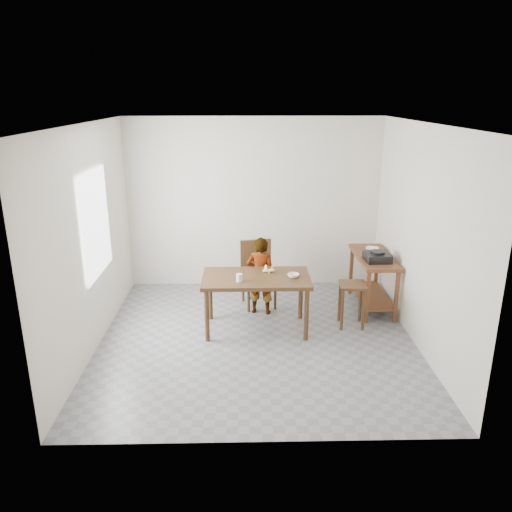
{
  "coord_description": "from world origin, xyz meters",
  "views": [
    {
      "loc": [
        -0.14,
        -5.79,
        3.02
      ],
      "look_at": [
        0.0,
        0.4,
        1.0
      ],
      "focal_mm": 35.0,
      "sensor_mm": 36.0,
      "label": 1
    }
  ],
  "objects_px": {
    "dining_chair": "(259,275)",
    "stool": "(352,305)",
    "child": "(261,276)",
    "dining_table": "(256,303)",
    "prep_counter": "(372,281)"
  },
  "relations": [
    {
      "from": "child",
      "to": "stool",
      "type": "bearing_deg",
      "value": 171.52
    },
    {
      "from": "stool",
      "to": "dining_chair",
      "type": "bearing_deg",
      "value": 149.92
    },
    {
      "from": "prep_counter",
      "to": "dining_chair",
      "type": "relative_size",
      "value": 1.25
    },
    {
      "from": "child",
      "to": "stool",
      "type": "distance_m",
      "value": 1.32
    },
    {
      "from": "dining_chair",
      "to": "dining_table",
      "type": "bearing_deg",
      "value": -105.94
    },
    {
      "from": "dining_chair",
      "to": "prep_counter",
      "type": "bearing_deg",
      "value": -14.92
    },
    {
      "from": "dining_table",
      "to": "child",
      "type": "distance_m",
      "value": 0.57
    },
    {
      "from": "dining_table",
      "to": "child",
      "type": "xyz_separation_m",
      "value": [
        0.08,
        0.53,
        0.19
      ]
    },
    {
      "from": "dining_table",
      "to": "stool",
      "type": "relative_size",
      "value": 2.3
    },
    {
      "from": "dining_chair",
      "to": "stool",
      "type": "relative_size",
      "value": 1.58
    },
    {
      "from": "dining_table",
      "to": "prep_counter",
      "type": "bearing_deg",
      "value": 22.15
    },
    {
      "from": "dining_chair",
      "to": "stool",
      "type": "height_order",
      "value": "dining_chair"
    },
    {
      "from": "child",
      "to": "dining_chair",
      "type": "bearing_deg",
      "value": -74.3
    },
    {
      "from": "dining_chair",
      "to": "stool",
      "type": "distance_m",
      "value": 1.44
    },
    {
      "from": "prep_counter",
      "to": "stool",
      "type": "height_order",
      "value": "prep_counter"
    }
  ]
}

